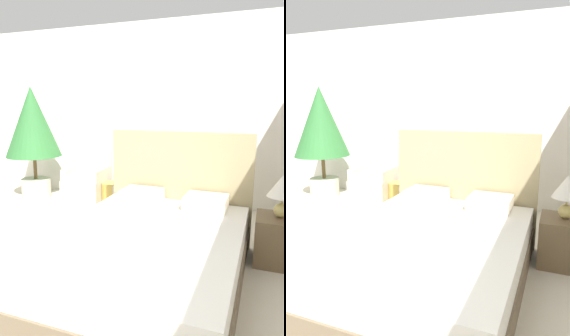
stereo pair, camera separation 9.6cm
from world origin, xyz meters
TOP-DOWN VIEW (x-y plane):
  - wall_back at (0.00, 3.90)m, footprint 10.00×0.06m
  - bed at (0.81, 1.40)m, footprint 1.68×2.25m
  - armchair_near_window_left at (-0.88, 3.21)m, footprint 0.65×0.72m
  - armchair_near_window_right at (0.03, 3.21)m, footprint 0.61×0.68m
  - potted_palm at (-1.97, 3.29)m, footprint 0.93×0.93m
  - nightstand at (1.95, 2.20)m, footprint 0.50×0.47m
  - table_lamp at (1.94, 2.21)m, footprint 0.30×0.30m
  - side_table at (-0.43, 3.17)m, footprint 0.34×0.34m

SIDE VIEW (x-z plane):
  - side_table at x=-0.43m, z-range 0.00..0.42m
  - nightstand at x=1.95m, z-range 0.00..0.49m
  - armchair_near_window_left at x=-0.88m, z-range -0.14..0.70m
  - armchair_near_window_right at x=0.03m, z-range -0.14..0.70m
  - bed at x=0.81m, z-range -0.37..0.94m
  - table_lamp at x=1.94m, z-range 0.56..1.01m
  - potted_palm at x=-1.97m, z-range 0.28..2.19m
  - wall_back at x=0.00m, z-range 0.00..2.90m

